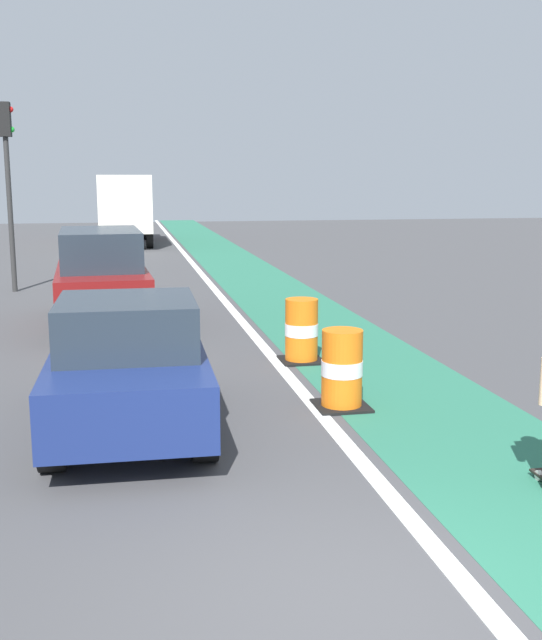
{
  "coord_description": "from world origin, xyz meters",
  "views": [
    {
      "loc": [
        -1.64,
        -4.92,
        3.12
      ],
      "look_at": [
        0.44,
        5.64,
        1.1
      ],
      "focal_mm": 42.65,
      "sensor_mm": 36.0,
      "label": 1
    }
  ],
  "objects_px": {
    "parked_sedan_nearest": "(129,365)",
    "delivery_truck_down_block": "(125,205)",
    "parked_suv_second": "(102,277)",
    "traffic_barrel_mid": "(301,331)",
    "traffic_barrel_front": "(342,370)",
    "traffic_light_corner": "(7,163)"
  },
  "relations": [
    {
      "from": "parked_suv_second",
      "to": "delivery_truck_down_block",
      "type": "bearing_deg",
      "value": 88.16
    },
    {
      "from": "traffic_barrel_mid",
      "to": "traffic_light_corner",
      "type": "relative_size",
      "value": 0.21
    },
    {
      "from": "delivery_truck_down_block",
      "to": "traffic_barrel_mid",
      "type": "bearing_deg",
      "value": -83.5
    },
    {
      "from": "parked_suv_second",
      "to": "traffic_barrel_mid",
      "type": "relative_size",
      "value": 4.29
    },
    {
      "from": "traffic_barrel_front",
      "to": "traffic_light_corner",
      "type": "distance_m",
      "value": 13.84
    },
    {
      "from": "traffic_light_corner",
      "to": "parked_suv_second",
      "type": "bearing_deg",
      "value": -65.12
    },
    {
      "from": "traffic_barrel_front",
      "to": "traffic_light_corner",
      "type": "bearing_deg",
      "value": 115.65
    },
    {
      "from": "parked_sedan_nearest",
      "to": "delivery_truck_down_block",
      "type": "bearing_deg",
      "value": 89.64
    },
    {
      "from": "traffic_barrel_front",
      "to": "traffic_light_corner",
      "type": "xyz_separation_m",
      "value": [
        -5.85,
        12.19,
        2.97
      ]
    },
    {
      "from": "parked_sedan_nearest",
      "to": "parked_suv_second",
      "type": "distance_m",
      "value": 7.21
    },
    {
      "from": "parked_suv_second",
      "to": "traffic_barrel_mid",
      "type": "bearing_deg",
      "value": -50.07
    },
    {
      "from": "traffic_barrel_mid",
      "to": "traffic_barrel_front",
      "type": "bearing_deg",
      "value": -91.56
    },
    {
      "from": "traffic_light_corner",
      "to": "traffic_barrel_mid",
      "type": "bearing_deg",
      "value": -58.01
    },
    {
      "from": "parked_suv_second",
      "to": "parked_sedan_nearest",
      "type": "bearing_deg",
      "value": -86.19
    },
    {
      "from": "traffic_barrel_mid",
      "to": "traffic_light_corner",
      "type": "height_order",
      "value": "traffic_light_corner"
    },
    {
      "from": "traffic_barrel_mid",
      "to": "delivery_truck_down_block",
      "type": "relative_size",
      "value": 0.14
    },
    {
      "from": "traffic_barrel_front",
      "to": "traffic_barrel_mid",
      "type": "height_order",
      "value": "same"
    },
    {
      "from": "parked_sedan_nearest",
      "to": "traffic_barrel_mid",
      "type": "distance_m",
      "value": 4.29
    },
    {
      "from": "parked_sedan_nearest",
      "to": "traffic_light_corner",
      "type": "distance_m",
      "value": 13.21
    },
    {
      "from": "parked_sedan_nearest",
      "to": "delivery_truck_down_block",
      "type": "xyz_separation_m",
      "value": [
        0.17,
        27.41,
        1.01
      ]
    },
    {
      "from": "parked_suv_second",
      "to": "delivery_truck_down_block",
      "type": "distance_m",
      "value": 20.24
    },
    {
      "from": "traffic_barrel_front",
      "to": "delivery_truck_down_block",
      "type": "relative_size",
      "value": 0.14
    }
  ]
}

